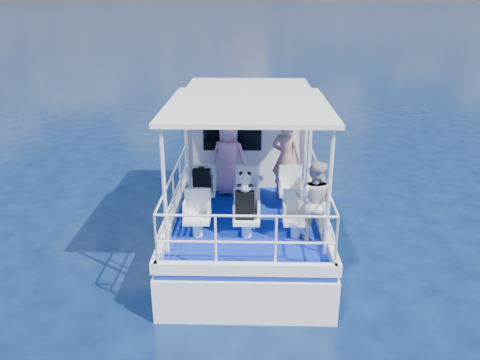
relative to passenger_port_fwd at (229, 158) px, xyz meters
The scene contains 20 objects.
ground 2.01m from the passenger_port_fwd, 66.17° to the right, with size 2000.00×2000.00×0.00m, color #07153A.
hull 1.78m from the passenger_port_fwd, ahead, with size 3.00×7.00×1.60m, color white.
deck 0.97m from the passenger_port_fwd, ahead, with size 2.90×6.90×0.10m, color #0B219E.
cabin 1.44m from the passenger_port_fwd, 72.91° to the left, with size 2.85×2.00×2.20m, color white.
canopy 1.86m from the passenger_port_fwd, 69.98° to the right, with size 3.00×3.20×0.08m, color white.
canopy_posts 1.29m from the passenger_port_fwd, 70.75° to the right, with size 2.77×2.97×2.20m.
railings 1.61m from the passenger_port_fwd, 74.65° to the right, with size 2.84×3.59×1.00m, color white, non-canonical shape.
seat_port_fwd 1.09m from the passenger_port_fwd, 123.00° to the right, with size 0.48×0.46×0.38m, color white.
seat_center_fwd 1.07m from the passenger_port_fwd, 60.73° to the right, with size 0.48×0.46×0.38m, color white.
seat_stbd_fwd 1.64m from the passenger_port_fwd, 29.46° to the right, with size 0.48×0.46×0.38m, color white.
seat_port_aft 2.20m from the passenger_port_fwd, 103.30° to the right, with size 0.48×0.46×0.38m, color white.
seat_center_aft 2.18m from the passenger_port_fwd, 78.47° to the right, with size 0.48×0.46×0.38m, color white.
seat_stbd_aft 2.51m from the passenger_port_fwd, 57.21° to the right, with size 0.48×0.46×0.38m, color white.
passenger_port_fwd is the anchor object (origin of this frame).
passenger_stbd_fwd 1.26m from the passenger_port_fwd, ahead, with size 0.65×0.43×1.78m, color tan.
passenger_stbd_aft 2.67m from the passenger_port_fwd, 52.82° to the right, with size 0.73×0.57×1.50m, color silver.
backpack_port 1.00m from the passenger_port_fwd, 122.05° to the right, with size 0.36×0.20×0.47m, color black.
backpack_center 2.13m from the passenger_port_fwd, 79.50° to the right, with size 0.34×0.19×0.51m, color black.
compact_camera 0.98m from the passenger_port_fwd, 121.76° to the right, with size 0.11×0.07×0.07m, color black.
panda 2.13m from the passenger_port_fwd, 79.47° to the right, with size 0.24×0.20×0.37m, color silver, non-canonical shape.
Camera 1 is at (0.07, -8.76, 4.96)m, focal length 35.00 mm.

